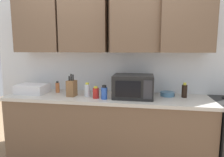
# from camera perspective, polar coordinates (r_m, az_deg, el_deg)

# --- Properties ---
(wall_back_with_cabinets) EXTENTS (3.42, 0.50, 2.60)m
(wall_back_with_cabinets) POSITION_cam_1_polar(r_m,az_deg,el_deg) (2.68, -0.64, 10.33)
(wall_back_with_cabinets) COLOR white
(wall_back_with_cabinets) RESTS_ON ground_plane
(counter_run) EXTENTS (2.55, 0.63, 0.90)m
(counter_run) POSITION_cam_1_polar(r_m,az_deg,el_deg) (2.66, -1.50, -14.51)
(counter_run) COLOR brown
(counter_run) RESTS_ON ground_plane
(microwave) EXTENTS (0.48, 0.37, 0.28)m
(microwave) POSITION_cam_1_polar(r_m,az_deg,el_deg) (2.43, 6.14, -2.25)
(microwave) COLOR black
(microwave) RESTS_ON counter_run
(dish_rack) EXTENTS (0.38, 0.30, 0.12)m
(dish_rack) POSITION_cam_1_polar(r_m,az_deg,el_deg) (2.88, -21.91, -2.76)
(dish_rack) COLOR silver
(dish_rack) RESTS_ON counter_run
(knife_block) EXTENTS (0.11, 0.13, 0.28)m
(knife_block) POSITION_cam_1_polar(r_m,az_deg,el_deg) (2.55, -11.52, -2.72)
(knife_block) COLOR brown
(knife_block) RESTS_ON counter_run
(bottle_soy_dark) EXTENTS (0.07, 0.07, 0.18)m
(bottle_soy_dark) POSITION_cam_1_polar(r_m,az_deg,el_deg) (2.60, 20.11, -3.34)
(bottle_soy_dark) COLOR black
(bottle_soy_dark) RESTS_ON counter_run
(bottle_spice_jar) EXTENTS (0.05, 0.05, 0.15)m
(bottle_spice_jar) POSITION_cam_1_polar(r_m,az_deg,el_deg) (2.81, -15.40, -2.49)
(bottle_spice_jar) COLOR #BC6638
(bottle_spice_jar) RESTS_ON counter_run
(bottle_clear_tall) EXTENTS (0.08, 0.08, 0.18)m
(bottle_clear_tall) POSITION_cam_1_polar(r_m,az_deg,el_deg) (2.51, -7.11, -3.32)
(bottle_clear_tall) COLOR silver
(bottle_clear_tall) RESTS_ON counter_run
(bottle_red_sauce) EXTENTS (0.07, 0.07, 0.14)m
(bottle_red_sauce) POSITION_cam_1_polar(r_m,az_deg,el_deg) (2.41, -4.66, -4.12)
(bottle_red_sauce) COLOR red
(bottle_red_sauce) RESTS_ON counter_run
(bottle_blue_cleaner) EXTENTS (0.07, 0.07, 0.17)m
(bottle_blue_cleaner) POSITION_cam_1_polar(r_m,az_deg,el_deg) (2.36, -2.39, -4.11)
(bottle_blue_cleaner) COLOR #2D56B7
(bottle_blue_cleaner) RESTS_ON counter_run
(bowl_ceramic_small) EXTENTS (0.18, 0.18, 0.05)m
(bowl_ceramic_small) POSITION_cam_1_polar(r_m,az_deg,el_deg) (2.62, 15.64, -4.30)
(bowl_ceramic_small) COLOR teal
(bowl_ceramic_small) RESTS_ON counter_run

